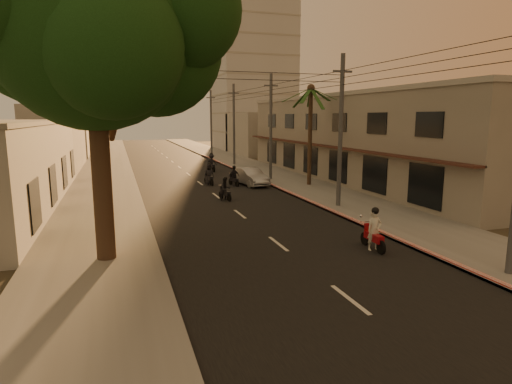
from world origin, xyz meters
TOP-DOWN VIEW (x-y plane):
  - ground at (0.00, 0.00)m, footprint 160.00×160.00m
  - road at (0.00, 20.00)m, footprint 10.00×140.00m
  - sidewalk_right at (7.50, 20.00)m, footprint 5.00×140.00m
  - sidewalk_left at (-7.50, 20.00)m, footprint 5.00×140.00m
  - curb_stripe at (5.10, 15.00)m, footprint 0.20×60.00m
  - shophouse_row at (13.95, 18.00)m, footprint 8.80×34.20m
  - distant_tower at (16.00, 56.00)m, footprint 12.10×12.10m
  - broadleaf_tree at (-6.61, 2.14)m, footprint 9.60×8.70m
  - palm_tree at (8.00, 16.00)m, footprint 5.00×5.00m
  - utility_poles at (6.20, 20.00)m, footprint 1.20×48.26m
  - filler_right at (14.00, 45.00)m, footprint 8.00×14.00m
  - filler_left_near at (-14.00, 34.00)m, footprint 8.00×14.00m
  - filler_left_far at (-14.00, 52.00)m, footprint 8.00×14.00m
  - scooter_red at (3.43, 0.01)m, footprint 0.71×1.85m
  - scooter_mid_a at (0.23, 12.28)m, footprint 1.00×1.60m
  - scooter_mid_b at (2.33, 17.83)m, footprint 1.06×1.66m
  - scooter_far_a at (0.55, 18.96)m, footprint 1.01×1.84m
  - scooter_far_b at (2.57, 27.36)m, footprint 1.35×1.92m
  - parked_car at (3.68, 17.76)m, footprint 2.68×4.66m

SIDE VIEW (x-z plane):
  - ground at x=0.00m, z-range 0.00..0.00m
  - road at x=0.00m, z-range 0.00..0.02m
  - sidewalk_right at x=7.50m, z-range 0.00..0.12m
  - sidewalk_left at x=-7.50m, z-range 0.00..0.12m
  - curb_stripe at x=5.10m, z-range 0.00..0.20m
  - parked_car at x=3.68m, z-range 0.00..1.40m
  - scooter_mid_a at x=0.23m, z-range -0.07..1.53m
  - scooter_mid_b at x=2.33m, z-range -0.08..1.57m
  - scooter_red at x=3.43m, z-range -0.12..1.70m
  - scooter_far_a at x=0.55m, z-range -0.09..1.73m
  - scooter_far_b at x=2.57m, z-range -0.08..1.82m
  - filler_left_near at x=-14.00m, z-range 0.00..4.40m
  - filler_right at x=14.00m, z-range 0.00..6.00m
  - filler_left_far at x=-14.00m, z-range 0.00..7.00m
  - shophouse_row at x=13.95m, z-range 0.00..7.30m
  - utility_poles at x=6.20m, z-range 2.04..11.04m
  - palm_tree at x=8.00m, z-range 3.05..11.25m
  - broadleaf_tree at x=-6.61m, z-range 2.43..14.53m
  - distant_tower at x=16.00m, z-range 0.00..28.00m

